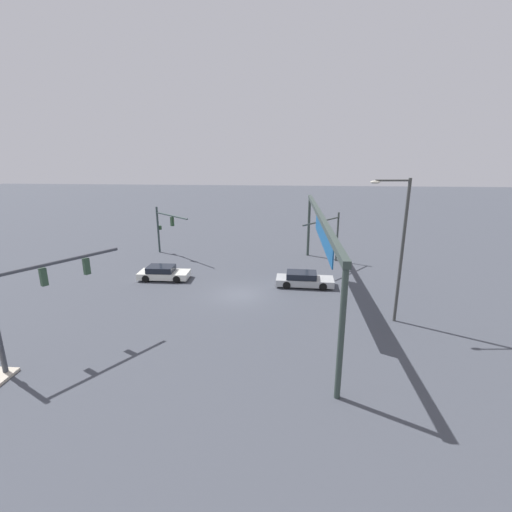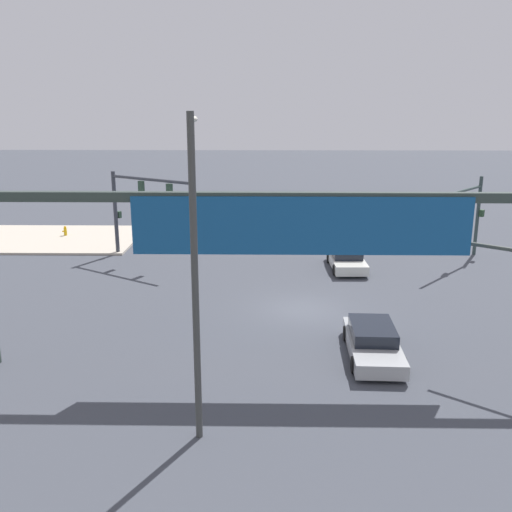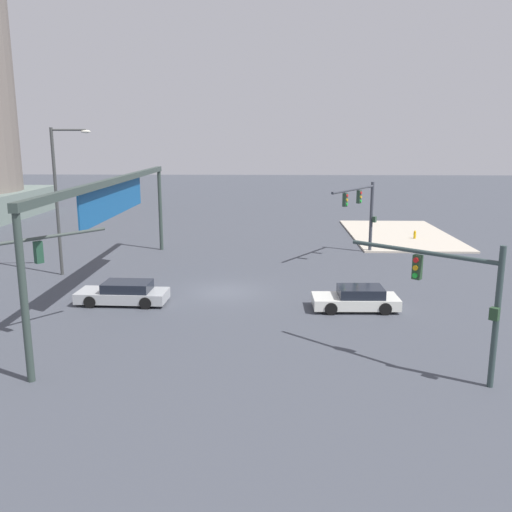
{
  "view_description": "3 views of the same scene",
  "coord_description": "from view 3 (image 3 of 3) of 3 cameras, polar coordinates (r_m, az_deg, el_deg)",
  "views": [
    {
      "loc": [
        26.39,
        3.47,
        10.78
      ],
      "look_at": [
        1.38,
        1.42,
        3.62
      ],
      "focal_mm": 25.24,
      "sensor_mm": 36.0,
      "label": 1
    },
    {
      "loc": [
        1.81,
        25.75,
        9.5
      ],
      "look_at": [
        2.22,
        1.03,
        2.94
      ],
      "focal_mm": 39.73,
      "sensor_mm": 36.0,
      "label": 2
    },
    {
      "loc": [
        -30.33,
        -2.79,
        8.75
      ],
      "look_at": [
        -1.21,
        -1.93,
        2.4
      ],
      "focal_mm": 38.16,
      "sensor_mm": 36.0,
      "label": 3
    }
  ],
  "objects": [
    {
      "name": "sidewalk_corner",
      "position": [
        51.58,
        14.75,
        2.2
      ],
      "size": [
        15.94,
        8.89,
        0.15
      ],
      "primitive_type": "cube",
      "color": "beige",
      "rests_on": "ground"
    },
    {
      "name": "traffic_signal_opposite_side",
      "position": [
        41.22,
        11.09,
        5.24
      ],
      "size": [
        5.89,
        4.17,
        5.46
      ],
      "rotation": [
        0.0,
        0.0,
        2.57
      ],
      "color": "#3A3E47",
      "rests_on": "ground"
    },
    {
      "name": "traffic_signal_cross_street",
      "position": [
        24.47,
        -24.22,
        -1.21
      ],
      "size": [
        4.88,
        3.92,
        5.1
      ],
      "rotation": [
        0.0,
        0.0,
        -0.67
      ],
      "color": "#3B4440",
      "rests_on": "ground"
    },
    {
      "name": "sedan_car_waiting_far",
      "position": [
        30.15,
        -13.67,
        -3.8
      ],
      "size": [
        2.11,
        4.85,
        1.21
      ],
      "rotation": [
        0.0,
        0.0,
        1.53
      ],
      "color": "#ABAEB0",
      "rests_on": "ground"
    },
    {
      "name": "fire_hydrant_on_curb",
      "position": [
        49.39,
        16.31,
        2.16
      ],
      "size": [
        0.33,
        0.22,
        0.71
      ],
      "color": "gold",
      "rests_on": "sidewalk_corner"
    },
    {
      "name": "sedan_car_approaching",
      "position": [
        28.78,
        10.51,
        -4.43
      ],
      "size": [
        2.06,
        4.44,
        1.21
      ],
      "rotation": [
        0.0,
        0.0,
        1.59
      ],
      "color": "silver",
      "rests_on": "ground"
    },
    {
      "name": "traffic_signal_near_corner",
      "position": [
        21.1,
        20.49,
        -3.17
      ],
      "size": [
        4.33,
        4.64,
        5.17
      ],
      "rotation": [
        0.0,
        0.0,
        0.86
      ],
      "color": "#314140",
      "rests_on": "ground"
    },
    {
      "name": "streetlamp_curved_arm",
      "position": [
        36.81,
        -19.87,
        6.28
      ],
      "size": [
        0.49,
        2.5,
        9.38
      ],
      "rotation": [
        0.0,
        0.0,
        -1.47
      ],
      "color": "#3F413F",
      "rests_on": "ground"
    },
    {
      "name": "ground_plane",
      "position": [
        31.69,
        -3.43,
        -3.76
      ],
      "size": [
        203.42,
        203.42,
        0.0
      ],
      "primitive_type": "plane",
      "color": "#434750"
    },
    {
      "name": "overhead_sign_gantry",
      "position": [
        31.94,
        -14.54,
        6.12
      ],
      "size": [
        24.47,
        0.43,
        6.58
      ],
      "color": "#33403B",
      "rests_on": "ground"
    }
  ]
}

